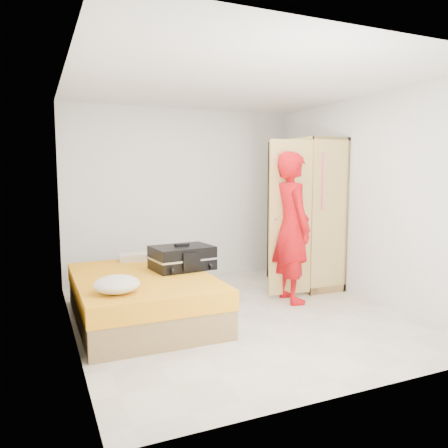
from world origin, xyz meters
name	(u,v)px	position (x,y,z in m)	size (l,w,h in m)	color
room	(239,202)	(0.00, 0.00, 1.30)	(4.00, 4.02, 2.60)	beige
bed	(143,297)	(-1.05, 0.28, 0.25)	(1.42, 2.02, 0.50)	#9B7346
wardrobe	(304,217)	(1.45, 0.86, 1.00)	(1.17, 1.20, 2.10)	tan
person	(292,227)	(0.85, 0.23, 0.94)	(0.69, 0.45, 1.89)	red
suitcase	(182,258)	(-0.54, 0.40, 0.64)	(0.76, 0.60, 0.30)	black
round_cushion	(117,284)	(-1.43, -0.34, 0.58)	(0.43, 0.43, 0.16)	white
pillow	(139,257)	(-0.89, 1.13, 0.55)	(0.50, 0.25, 0.09)	white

